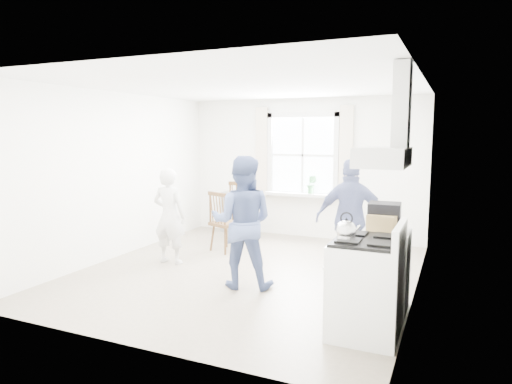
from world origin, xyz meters
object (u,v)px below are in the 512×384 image
object	(u,v)px
low_cabinet	(385,271)
stereo_stack	(384,216)
windsor_chair_a	(242,204)
person_mid	(242,222)
person_left	(169,216)
gas_stove	(367,286)
windsor_chair_b	(221,215)
person_right	(351,219)

from	to	relation	value
low_cabinet	stereo_stack	size ratio (longest dim) A/B	2.53
windsor_chair_a	person_mid	bearing A→B (deg)	-64.32
person_left	person_mid	world-z (taller)	person_mid
gas_stove	windsor_chair_a	bearing A→B (deg)	132.45
gas_stove	stereo_stack	xyz separation A→B (m)	(0.04, 0.73, 0.57)
stereo_stack	windsor_chair_b	world-z (taller)	stereo_stack
low_cabinet	stereo_stack	bearing A→B (deg)	132.80
windsor_chair_b	person_right	world-z (taller)	person_right
gas_stove	person_right	world-z (taller)	person_right
person_mid	gas_stove	bearing A→B (deg)	140.33
gas_stove	person_mid	xyz separation A→B (m)	(-1.71, 0.78, 0.36)
stereo_stack	person_right	distance (m)	1.16
person_right	low_cabinet	bearing A→B (deg)	107.66
gas_stove	person_right	bearing A→B (deg)	107.18
windsor_chair_b	low_cabinet	bearing A→B (deg)	-27.32
gas_stove	windsor_chair_b	xyz separation A→B (m)	(-2.77, 2.17, 0.14)
person_left	person_right	world-z (taller)	person_right
stereo_stack	windsor_chair_b	distance (m)	3.19
gas_stove	person_mid	distance (m)	1.92
windsor_chair_b	windsor_chair_a	bearing A→B (deg)	92.82
stereo_stack	windsor_chair_a	bearing A→B (deg)	140.58
low_cabinet	stereo_stack	world-z (taller)	stereo_stack
windsor_chair_a	stereo_stack	bearing A→B (deg)	-39.42
windsor_chair_a	person_right	bearing A→B (deg)	-30.86
windsor_chair_a	low_cabinet	bearing A→B (deg)	-39.51
gas_stove	person_left	world-z (taller)	person_left
low_cabinet	windsor_chair_a	distance (m)	3.75
windsor_chair_a	person_left	bearing A→B (deg)	-101.37
gas_stove	low_cabinet	xyz separation A→B (m)	(0.07, 0.70, -0.03)
low_cabinet	person_left	distance (m)	3.31
person_right	windsor_chair_b	bearing A→B (deg)	-24.41
windsor_chair_b	person_mid	xyz separation A→B (m)	(1.06, -1.39, 0.22)
gas_stove	low_cabinet	bearing A→B (deg)	84.32
gas_stove	windsor_chair_b	world-z (taller)	gas_stove
person_left	person_right	xyz separation A→B (m)	(2.65, 0.41, 0.09)
low_cabinet	gas_stove	bearing A→B (deg)	-95.68
gas_stove	person_mid	size ratio (longest dim) A/B	0.67
gas_stove	windsor_chair_b	distance (m)	3.52
person_left	person_mid	xyz separation A→B (m)	(1.46, -0.52, 0.12)
gas_stove	windsor_chair_b	bearing A→B (deg)	141.97
windsor_chair_a	person_mid	distance (m)	2.55
windsor_chair_b	person_left	distance (m)	0.96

